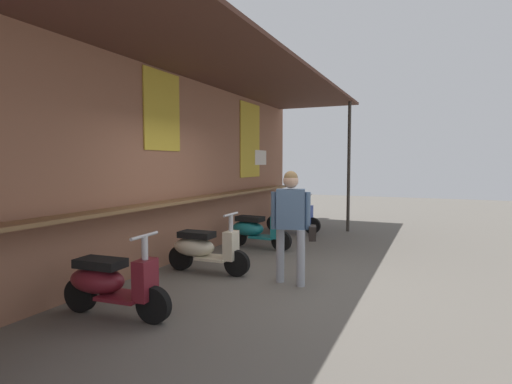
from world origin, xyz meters
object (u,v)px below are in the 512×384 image
(scooter_maroon, at_px, (109,283))
(scooter_cream, at_px, (203,248))
(scooter_blue, at_px, (290,217))
(shopper_with_handbag, at_px, (292,216))
(scooter_teal, at_px, (255,229))

(scooter_maroon, bearing_deg, scooter_cream, 86.30)
(scooter_blue, distance_m, shopper_with_handbag, 4.45)
(scooter_maroon, distance_m, scooter_blue, 6.17)
(scooter_cream, xyz_separation_m, shopper_with_handbag, (-0.01, -1.47, 0.59))
(scooter_teal, bearing_deg, scooter_cream, -86.69)
(scooter_blue, bearing_deg, scooter_cream, -89.23)
(scooter_teal, bearing_deg, shopper_with_handbag, -50.63)
(scooter_maroon, distance_m, scooter_teal, 4.03)
(scooter_maroon, bearing_deg, scooter_teal, 86.30)
(scooter_cream, height_order, scooter_teal, same)
(scooter_maroon, distance_m, scooter_cream, 2.02)
(shopper_with_handbag, bearing_deg, scooter_cream, 72.27)
(scooter_cream, distance_m, scooter_teal, 2.00)
(scooter_blue, bearing_deg, scooter_maroon, -89.23)
(scooter_maroon, relative_size, scooter_cream, 1.00)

